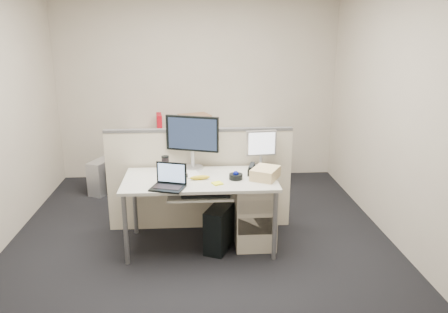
{
  "coord_description": "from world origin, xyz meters",
  "views": [
    {
      "loc": [
        -0.02,
        -4.07,
        2.15
      ],
      "look_at": [
        0.25,
        0.15,
        0.9
      ],
      "focal_mm": 35.0,
      "sensor_mm": 36.0,
      "label": 1
    }
  ],
  "objects": [
    {
      "name": "pc_tower_spare_silver",
      "position": [
        -1.3,
        1.63,
        0.23
      ],
      "size": [
        0.36,
        0.52,
        0.45
      ],
      "primitive_type": "cube",
      "rotation": [
        0.0,
        0.0,
        -0.38
      ],
      "color": "#B7B7BC",
      "rests_on": "floor"
    },
    {
      "name": "keyboard_tray",
      "position": [
        0.0,
        -0.18,
        0.62
      ],
      "size": [
        0.62,
        0.32,
        0.02
      ],
      "primitive_type": "cube",
      "color": "silver",
      "rests_on": "desk"
    },
    {
      "name": "manila_folders",
      "position": [
        0.64,
        -0.05,
        0.78
      ],
      "size": [
        0.34,
        0.36,
        0.11
      ],
      "primitive_type": "cube",
      "rotation": [
        0.0,
        0.0,
        -0.5
      ],
      "color": "tan",
      "rests_on": "desk"
    },
    {
      "name": "sticky_pad",
      "position": [
        0.16,
        -0.18,
        0.74
      ],
      "size": [
        0.12,
        0.12,
        0.01
      ],
      "primitive_type": "cube",
      "rotation": [
        0.0,
        0.0,
        0.42
      ],
      "color": "#F7FF22",
      "rests_on": "desk"
    },
    {
      "name": "pc_tower_spare_dark",
      "position": [
        -1.05,
        1.63,
        0.2
      ],
      "size": [
        0.29,
        0.46,
        0.4
      ],
      "primitive_type": "cube",
      "rotation": [
        0.0,
        0.0,
        -0.29
      ],
      "color": "black",
      "rests_on": "floor"
    },
    {
      "name": "pc_tower_desk",
      "position": [
        0.2,
        -0.05,
        0.22
      ],
      "size": [
        0.37,
        0.52,
        0.45
      ],
      "primitive_type": "cube",
      "rotation": [
        0.0,
        0.0,
        -0.41
      ],
      "color": "black",
      "rests_on": "floor"
    },
    {
      "name": "red_binder",
      "position": [
        -0.55,
        2.03,
        0.85
      ],
      "size": [
        0.1,
        0.29,
        0.27
      ],
      "primitive_type": "cube",
      "rotation": [
        0.0,
        0.0,
        0.12
      ],
      "color": "#9D0814",
      "rests_on": "back_counter"
    },
    {
      "name": "wall_back",
      "position": [
        0.0,
        2.25,
        1.35
      ],
      "size": [
        4.0,
        0.02,
        2.7
      ],
      "primitive_type": "cube",
      "color": "#B5A897",
      "rests_on": "ground"
    },
    {
      "name": "travel_mug",
      "position": [
        -0.35,
        0.22,
        0.81
      ],
      "size": [
        0.09,
        0.09,
        0.16
      ],
      "primitive_type": "cylinder",
      "rotation": [
        0.0,
        0.0,
        -0.23
      ],
      "color": "black",
      "rests_on": "desk"
    },
    {
      "name": "cardboard_box_left",
      "position": [
        -0.05,
        1.81,
        0.87
      ],
      "size": [
        0.47,
        0.41,
        0.3
      ],
      "primitive_type": "cube",
      "rotation": [
        0.0,
        0.0,
        0.35
      ],
      "color": "#8B684A",
      "rests_on": "back_counter"
    },
    {
      "name": "wall_front",
      "position": [
        0.0,
        -2.25,
        1.35
      ],
      "size": [
        4.0,
        0.02,
        2.7
      ],
      "primitive_type": "cube",
      "color": "#B5A897",
      "rests_on": "ground"
    },
    {
      "name": "desk_phone",
      "position": [
        0.6,
        0.08,
        0.76
      ],
      "size": [
        0.25,
        0.23,
        0.07
      ],
      "primitive_type": "cube",
      "rotation": [
        0.0,
        0.0,
        -0.26
      ],
      "color": "black",
      "rests_on": "desk"
    },
    {
      "name": "monitor_main",
      "position": [
        -0.07,
        0.32,
        1.01
      ],
      "size": [
        0.6,
        0.38,
        0.56
      ],
      "primitive_type": "cube",
      "rotation": [
        0.0,
        0.0,
        -0.32
      ],
      "color": "black",
      "rests_on": "desk"
    },
    {
      "name": "desk",
      "position": [
        0.0,
        0.0,
        0.66
      ],
      "size": [
        1.5,
        0.75,
        0.73
      ],
      "color": "silver",
      "rests_on": "floor"
    },
    {
      "name": "wall_right",
      "position": [
        2.0,
        0.0,
        1.35
      ],
      "size": [
        0.02,
        4.5,
        2.7
      ],
      "primitive_type": "cube",
      "color": "#B5A897",
      "rests_on": "ground"
    },
    {
      "name": "floor",
      "position": [
        0.0,
        0.0,
        -0.01
      ],
      "size": [
        4.0,
        4.5,
        0.01
      ],
      "primitive_type": "cube",
      "color": "black",
      "rests_on": "ground"
    },
    {
      "name": "keyboard",
      "position": [
        0.05,
        -0.22,
        0.64
      ],
      "size": [
        0.46,
        0.17,
        0.03
      ],
      "primitive_type": "cube",
      "rotation": [
        0.0,
        0.0,
        -0.03
      ],
      "color": "black",
      "rests_on": "keyboard_tray"
    },
    {
      "name": "drawer_pedestal",
      "position": [
        0.55,
        0.05,
        0.33
      ],
      "size": [
        0.4,
        0.55,
        0.65
      ],
      "primitive_type": "cube",
      "color": "#AEA592",
      "rests_on": "floor"
    },
    {
      "name": "cubicle_partition",
      "position": [
        0.0,
        0.45,
        0.55
      ],
      "size": [
        2.0,
        0.06,
        1.1
      ],
      "primitive_type": "cube",
      "color": "beige",
      "rests_on": "floor"
    },
    {
      "name": "trackball",
      "position": [
        0.35,
        -0.05,
        0.76
      ],
      "size": [
        0.17,
        0.17,
        0.05
      ],
      "primitive_type": "cylinder",
      "rotation": [
        0.0,
        0.0,
        0.36
      ],
      "color": "black",
      "rests_on": "desk"
    },
    {
      "name": "back_counter",
      "position": [
        0.0,
        1.93,
        0.36
      ],
      "size": [
        2.0,
        0.6,
        0.72
      ],
      "primitive_type": "cube",
      "color": "#AEA592",
      "rests_on": "floor"
    },
    {
      "name": "banana",
      "position": [
        0.0,
        -0.04,
        0.75
      ],
      "size": [
        0.2,
        0.07,
        0.04
      ],
      "primitive_type": "ellipsoid",
      "rotation": [
        0.0,
        0.0,
        0.13
      ],
      "color": "gold",
      "rests_on": "desk"
    },
    {
      "name": "cardboard_box_right",
      "position": [
        0.0,
        1.81,
        0.84
      ],
      "size": [
        0.4,
        0.37,
        0.24
      ],
      "primitive_type": "cube",
      "rotation": [
        0.0,
        0.0,
        -0.43
      ],
      "color": "#8B684A",
      "rests_on": "back_counter"
    },
    {
      "name": "cellphone",
      "position": [
        -0.15,
        0.05,
        0.74
      ],
      "size": [
        0.07,
        0.12,
        0.02
      ],
      "primitive_type": "cube",
      "rotation": [
        0.0,
        0.0,
        0.06
      ],
      "color": "black",
      "rests_on": "desk"
    },
    {
      "name": "monitor_small",
      "position": [
        0.65,
        0.32,
        0.93
      ],
      "size": [
        0.34,
        0.2,
        0.39
      ],
      "primitive_type": "cube",
      "rotation": [
        0.0,
        0.0,
        0.11
      ],
      "color": "#B7B7BC",
      "rests_on": "desk"
    },
    {
      "name": "laptop",
      "position": [
        -0.3,
        -0.28,
        0.84
      ],
      "size": [
        0.35,
        0.3,
        0.22
      ],
      "primitive_type": "cube",
      "rotation": [
        0.0,
        0.0,
        -0.31
      ],
      "color": "black",
      "rests_on": "desk"
    },
    {
      "name": "paper_stack",
      "position": [
        -0.12,
        0.12,
        0.74
      ],
      "size": [
        0.29,
        0.33,
        0.01
      ],
      "primitive_type": "cube",
      "rotation": [
        0.0,
        0.0,
        0.3
      ],
      "color": "silver",
      "rests_on": "desk"
    }
  ]
}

